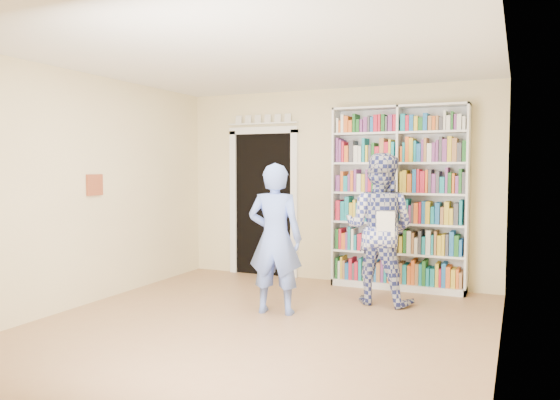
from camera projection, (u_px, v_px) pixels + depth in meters
name	position (u px, v px, depth m)	size (l,w,h in m)	color
floor	(256.00, 328.00, 5.46)	(5.00, 5.00, 0.00)	#A0704D
ceiling	(256.00, 55.00, 5.30)	(5.00, 5.00, 0.00)	white
wall_back	(335.00, 186.00, 7.67)	(4.50, 4.50, 0.00)	beige
wall_left	(81.00, 190.00, 6.29)	(5.00, 5.00, 0.00)	beige
wall_right	(502.00, 199.00, 4.48)	(5.00, 5.00, 0.00)	beige
bookshelf	(399.00, 197.00, 7.16)	(1.75, 0.33, 2.40)	white
doorway	(263.00, 196.00, 8.10)	(1.10, 0.08, 2.43)	black
wall_art	(95.00, 185.00, 6.46)	(0.03, 0.25, 0.25)	brown
man_blue	(275.00, 239.00, 5.98)	(0.60, 0.40, 1.66)	#6886E8
man_plaid	(379.00, 229.00, 6.42)	(0.86, 0.67, 1.77)	navy
paper_sheet	(386.00, 224.00, 6.11)	(0.20, 0.01, 0.29)	white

